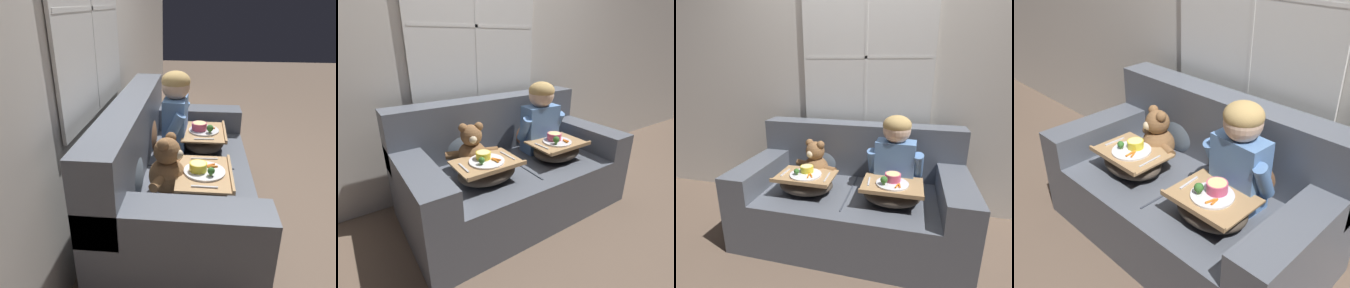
% 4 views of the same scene
% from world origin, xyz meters
% --- Properties ---
extents(ground_plane, '(14.00, 14.00, 0.00)m').
position_xyz_m(ground_plane, '(0.00, 0.00, 0.00)').
color(ground_plane, brown).
extents(wall_back_with_window, '(8.00, 0.08, 2.60)m').
position_xyz_m(wall_back_with_window, '(0.00, 0.61, 1.31)').
color(wall_back_with_window, beige).
rests_on(wall_back_with_window, ground_plane).
extents(couch, '(1.76, 0.93, 0.89)m').
position_xyz_m(couch, '(0.00, 0.07, 0.32)').
color(couch, '#565B66').
rests_on(couch, ground_plane).
extents(throw_pillow_behind_child, '(0.34, 0.17, 0.36)m').
position_xyz_m(throw_pillow_behind_child, '(0.33, 0.28, 0.59)').
color(throw_pillow_behind_child, '#B2754C').
rests_on(throw_pillow_behind_child, couch).
extents(throw_pillow_behind_teddy, '(0.34, 0.16, 0.35)m').
position_xyz_m(throw_pillow_behind_teddy, '(-0.33, 0.28, 0.59)').
color(throw_pillow_behind_teddy, slate).
rests_on(throw_pillow_behind_teddy, couch).
extents(child_figure, '(0.43, 0.21, 0.60)m').
position_xyz_m(child_figure, '(0.33, 0.08, 0.76)').
color(child_figure, '#5B84BC').
rests_on(child_figure, couch).
extents(teddy_bear, '(0.39, 0.29, 0.37)m').
position_xyz_m(teddy_bear, '(-0.33, 0.07, 0.58)').
color(teddy_bear, brown).
rests_on(teddy_bear, couch).
extents(lap_tray_child, '(0.43, 0.33, 0.22)m').
position_xyz_m(lap_tray_child, '(0.33, -0.14, 0.51)').
color(lap_tray_child, '#473D33').
rests_on(lap_tray_child, child_figure).
extents(lap_tray_teddy, '(0.44, 0.32, 0.21)m').
position_xyz_m(lap_tray_teddy, '(-0.33, -0.14, 0.51)').
color(lap_tray_teddy, '#473D33').
rests_on(lap_tray_teddy, teddy_bear).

